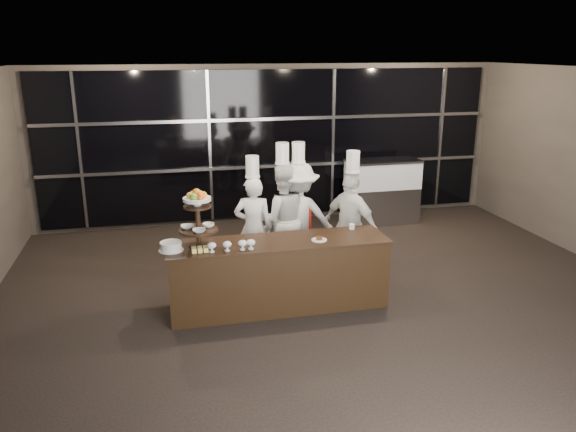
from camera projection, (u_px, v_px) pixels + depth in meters
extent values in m
plane|color=black|center=(359.00, 341.00, 6.56)|extent=(10.00, 10.00, 0.00)
plane|color=black|center=(370.00, 77.00, 5.69)|extent=(10.00, 10.00, 0.00)
plane|color=#473F38|center=(272.00, 144.00, 10.78)|extent=(9.00, 0.00, 9.00)
cube|color=black|center=(272.00, 145.00, 10.73)|extent=(8.60, 0.04, 2.80)
cube|color=#A5A5AA|center=(273.00, 166.00, 10.80)|extent=(8.60, 0.06, 0.06)
cube|color=#A5A5AA|center=(273.00, 119.00, 10.54)|extent=(8.60, 0.06, 0.06)
cube|color=#A5A5AA|center=(80.00, 153.00, 9.94)|extent=(0.05, 0.05, 2.80)
cube|color=#A5A5AA|center=(210.00, 148.00, 10.44)|extent=(0.05, 0.05, 2.80)
cube|color=#A5A5AA|center=(333.00, 143.00, 10.96)|extent=(0.05, 0.05, 2.80)
cube|color=#A5A5AA|center=(440.00, 139.00, 11.46)|extent=(0.05, 0.05, 2.80)
cube|color=black|center=(278.00, 275.00, 7.29)|extent=(2.80, 0.70, 0.90)
cube|color=black|center=(278.00, 242.00, 7.16)|extent=(2.84, 0.74, 0.03)
cylinder|color=black|center=(199.00, 246.00, 6.93)|extent=(0.24, 0.24, 0.03)
cylinder|color=black|center=(198.00, 220.00, 6.84)|extent=(0.06, 0.06, 0.70)
cylinder|color=black|center=(198.00, 230.00, 6.87)|extent=(0.48, 0.48, 0.02)
cylinder|color=black|center=(197.00, 207.00, 6.79)|extent=(0.34, 0.34, 0.02)
cylinder|color=white|center=(197.00, 203.00, 6.78)|extent=(0.10, 0.10, 0.06)
cylinder|color=white|center=(197.00, 199.00, 6.76)|extent=(0.34, 0.34, 0.04)
sphere|color=orange|center=(203.00, 195.00, 6.77)|extent=(0.09, 0.09, 0.09)
sphere|color=#5DB42E|center=(200.00, 194.00, 6.82)|extent=(0.09, 0.09, 0.09)
sphere|color=#FF5A15|center=(193.00, 194.00, 6.80)|extent=(0.09, 0.09, 0.09)
sphere|color=gold|center=(190.00, 196.00, 6.73)|extent=(0.09, 0.09, 0.09)
sphere|color=#5EA229|center=(194.00, 197.00, 6.67)|extent=(0.09, 0.09, 0.09)
sphere|color=#FF5F15|center=(201.00, 197.00, 6.69)|extent=(0.09, 0.09, 0.09)
sphere|color=orange|center=(197.00, 192.00, 6.74)|extent=(0.09, 0.09, 0.09)
imported|color=white|center=(187.00, 227.00, 6.89)|extent=(0.16, 0.16, 0.04)
imported|color=white|center=(208.00, 225.00, 6.95)|extent=(0.15, 0.15, 0.05)
imported|color=white|center=(199.00, 231.00, 6.75)|extent=(0.16, 0.16, 0.04)
cylinder|color=silver|center=(212.00, 252.00, 6.76)|extent=(0.07, 0.07, 0.01)
cylinder|color=silver|center=(212.00, 249.00, 6.75)|extent=(0.02, 0.02, 0.05)
ellipsoid|color=silver|center=(212.00, 245.00, 6.74)|extent=(0.11, 0.11, 0.08)
ellipsoid|color=#1EAC5B|center=(212.00, 245.00, 6.74)|extent=(0.08, 0.08, 0.05)
cylinder|color=silver|center=(227.00, 250.00, 6.80)|extent=(0.07, 0.07, 0.01)
cylinder|color=silver|center=(227.00, 248.00, 6.79)|extent=(0.02, 0.02, 0.05)
ellipsoid|color=silver|center=(227.00, 244.00, 6.78)|extent=(0.11, 0.11, 0.08)
ellipsoid|color=#B7280E|center=(227.00, 244.00, 6.78)|extent=(0.08, 0.08, 0.05)
cylinder|color=silver|center=(243.00, 249.00, 6.84)|extent=(0.07, 0.07, 0.01)
cylinder|color=silver|center=(243.00, 247.00, 6.83)|extent=(0.02, 0.02, 0.05)
ellipsoid|color=silver|center=(242.00, 243.00, 6.82)|extent=(0.11, 0.11, 0.08)
ellipsoid|color=#F9E1B7|center=(242.00, 243.00, 6.82)|extent=(0.08, 0.08, 0.05)
cylinder|color=silver|center=(251.00, 249.00, 6.86)|extent=(0.07, 0.07, 0.01)
cylinder|color=silver|center=(251.00, 246.00, 6.86)|extent=(0.02, 0.02, 0.05)
ellipsoid|color=silver|center=(251.00, 242.00, 6.84)|extent=(0.11, 0.11, 0.08)
ellipsoid|color=#452217|center=(251.00, 242.00, 6.84)|extent=(0.08, 0.08, 0.05)
cylinder|color=white|center=(171.00, 250.00, 6.82)|extent=(0.30, 0.30, 0.01)
cylinder|color=white|center=(171.00, 246.00, 6.80)|extent=(0.26, 0.26, 0.10)
cube|color=#FCE77B|center=(194.00, 251.00, 6.73)|extent=(0.06, 0.05, 0.05)
cube|color=#FCE77B|center=(200.00, 250.00, 6.74)|extent=(0.06, 0.05, 0.05)
cube|color=#FCE77B|center=(206.00, 250.00, 6.76)|extent=(0.06, 0.05, 0.05)
cube|color=#FCE77B|center=(194.00, 249.00, 6.79)|extent=(0.06, 0.05, 0.05)
cube|color=#FCE77B|center=(200.00, 248.00, 6.81)|extent=(0.06, 0.05, 0.05)
cube|color=#FCE77B|center=(205.00, 248.00, 6.82)|extent=(0.06, 0.05, 0.05)
cylinder|color=white|center=(319.00, 240.00, 7.17)|extent=(0.20, 0.20, 0.01)
cylinder|color=#4C2814|center=(319.00, 238.00, 7.17)|extent=(0.08, 0.08, 0.04)
cylinder|color=white|center=(352.00, 227.00, 7.61)|extent=(0.08, 0.08, 0.07)
cube|color=#A5A5AA|center=(381.00, 205.00, 10.90)|extent=(1.37, 0.59, 0.70)
cube|color=silver|center=(383.00, 175.00, 10.73)|extent=(1.37, 0.59, 0.50)
cube|color=#FFC67F|center=(383.00, 175.00, 10.73)|extent=(1.27, 0.49, 0.40)
cube|color=#A5A5AA|center=(383.00, 161.00, 10.65)|extent=(1.39, 0.61, 0.04)
imported|color=white|center=(254.00, 228.00, 8.14)|extent=(0.63, 0.48, 1.53)
cylinder|color=white|center=(252.00, 166.00, 7.88)|extent=(0.19, 0.19, 0.30)
cylinder|color=white|center=(253.00, 176.00, 7.92)|extent=(0.21, 0.21, 0.03)
imported|color=silver|center=(283.00, 219.00, 8.32)|extent=(0.87, 0.70, 1.69)
cylinder|color=white|center=(282.00, 153.00, 8.04)|extent=(0.19, 0.19, 0.30)
cylinder|color=white|center=(282.00, 163.00, 8.08)|extent=(0.21, 0.21, 0.03)
imported|color=silver|center=(298.00, 218.00, 8.40)|extent=(1.19, 0.82, 1.68)
cylinder|color=white|center=(298.00, 152.00, 8.11)|extent=(0.19, 0.19, 0.30)
cylinder|color=white|center=(298.00, 162.00, 8.16)|extent=(0.21, 0.21, 0.03)
cube|color=#B81A0E|center=(300.00, 220.00, 8.29)|extent=(0.34, 0.03, 0.63)
imported|color=white|center=(351.00, 226.00, 8.14)|extent=(0.84, 1.00, 1.60)
cylinder|color=white|center=(353.00, 161.00, 7.87)|extent=(0.19, 0.19, 0.30)
cylinder|color=white|center=(353.00, 172.00, 7.91)|extent=(0.21, 0.21, 0.03)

